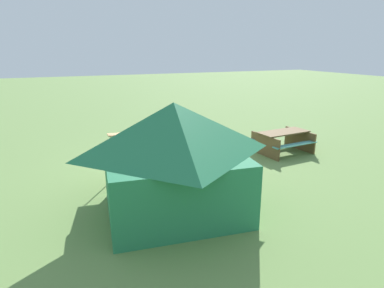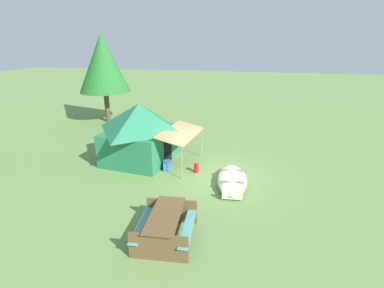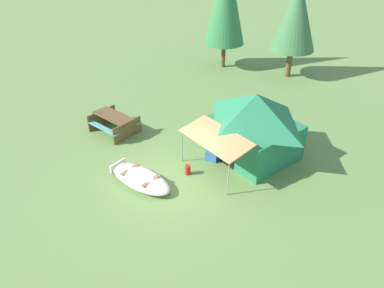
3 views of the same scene
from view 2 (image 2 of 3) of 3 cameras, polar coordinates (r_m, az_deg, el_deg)
name	(u,v)px [view 2 (image 2 of 3)]	position (r m, az deg, el deg)	size (l,w,h in m)	color
ground_plane	(212,174)	(12.24, 3.81, -5.78)	(80.00, 80.00, 0.00)	#688948
beached_rowboat	(232,180)	(11.40, 7.62, -6.77)	(2.69, 1.35, 0.40)	beige
canvas_cabin_tent	(140,131)	(13.42, -9.82, 2.39)	(3.55, 4.28, 2.57)	#27794E
picnic_table	(166,223)	(8.39, -5.06, -14.83)	(2.00, 1.65, 0.79)	brown
cooler_box	(167,165)	(12.65, -4.84, -4.07)	(0.46, 0.31, 0.35)	#356CB7
fuel_can	(196,168)	(12.33, 0.84, -4.58)	(0.20, 0.20, 0.38)	red
pine_tree_far_center	(103,63)	(20.07, -16.56, 14.47)	(3.17, 3.17, 5.51)	#4C4325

